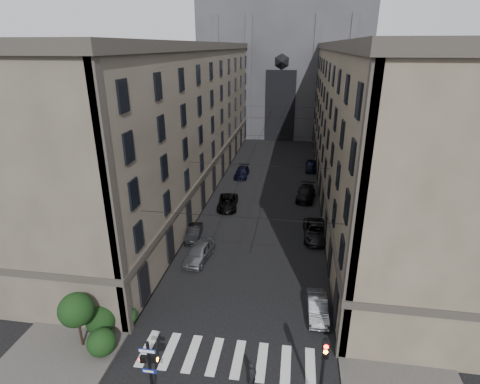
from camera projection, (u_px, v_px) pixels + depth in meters
The scene contains 19 objects.
sidewalk_left at pixel (195, 183), 53.69m from camera, with size 7.00×80.00×0.15m, color #383533.
sidewalk_right at pixel (345, 191), 50.72m from camera, with size 7.00×80.00×0.15m, color #383533.
zebra_crossing at pixel (226, 357), 23.71m from camera, with size 11.00×3.20×0.01m, color beige.
building_left at pixel (171, 117), 50.71m from camera, with size 13.60×60.60×18.85m.
building_right at pixel (376, 123), 46.91m from camera, with size 13.60×60.60×18.85m.
gothic_tower at pixel (285, 49), 81.56m from camera, with size 35.00×23.00×58.00m.
pedestrian_signal_left at pixel (150, 367), 20.14m from camera, with size 1.02×0.38×4.00m.
traffic_light_right at pixel (323, 367), 18.89m from camera, with size 0.34×0.50×5.20m.
shrub_cluster at pixel (94, 320), 24.29m from camera, with size 3.90×4.40×3.90m.
tram_wires at pixel (269, 137), 49.24m from camera, with size 14.00×60.00×0.43m.
car_left_near at pixel (199, 252), 34.25m from camera, with size 1.86×4.63×1.58m, color slate.
car_left_midnear at pixel (194, 233), 38.10m from camera, with size 1.36×3.91×1.29m, color black.
car_left_midfar at pixel (228, 202), 45.36m from camera, with size 2.30×4.99×1.39m, color black.
car_left_far at pixel (242, 172), 56.20m from camera, with size 1.91×4.69×1.36m, color black.
car_right_near at pixel (317, 307), 27.26m from camera, with size 1.39×3.99×1.31m, color gray.
car_right_midnear at pixel (316, 231), 38.25m from camera, with size 2.50×5.42×1.50m, color black.
car_right_midfar at pixel (306, 193), 48.02m from camera, with size 2.12×5.22×1.51m, color black.
car_right_far at pixel (311, 165), 59.06m from camera, with size 1.83×4.55×1.55m, color black.
pedestrian at pixel (252, 376), 21.27m from camera, with size 0.67×0.44×1.85m, color black.
Camera 1 is at (3.62, -12.88, 18.46)m, focal length 28.00 mm.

